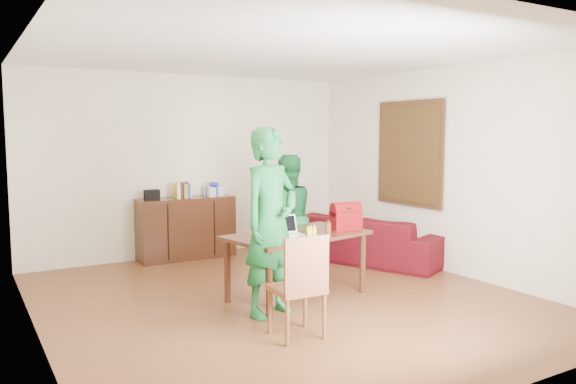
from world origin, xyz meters
TOP-DOWN VIEW (x-y plane):
  - room at (0.01, 0.13)m, footprint 5.20×5.70m
  - table at (0.16, -0.01)m, footprint 1.69×1.15m
  - chair at (-0.48, -1.06)m, footprint 0.45×0.44m
  - person_near at (-0.38, -0.38)m, footprint 0.80×0.64m
  - person_far at (0.46, 0.74)m, footprint 0.79×0.63m
  - laptop at (0.01, -0.08)m, footprint 0.32×0.24m
  - bananas at (0.10, -0.40)m, footprint 0.16×0.11m
  - bottle at (0.30, -0.41)m, footprint 0.08×0.08m
  - red_bag at (0.77, -0.08)m, footprint 0.36×0.24m
  - sofa at (1.95, 1.02)m, footprint 1.71×2.43m

SIDE VIEW (x-z plane):
  - chair at x=-0.48m, z-range -0.20..0.75m
  - sofa at x=1.95m, z-range 0.00..0.66m
  - table at x=0.16m, z-range 0.28..1.00m
  - bananas at x=0.10m, z-range 0.73..0.79m
  - laptop at x=0.01m, z-range 0.66..0.88m
  - person_far at x=0.46m, z-range 0.00..1.57m
  - bottle at x=0.30m, z-range 0.73..0.92m
  - red_bag at x=0.77m, z-range 0.73..0.98m
  - person_near at x=-0.38m, z-range 0.00..1.90m
  - room at x=0.01m, z-range -0.14..2.76m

